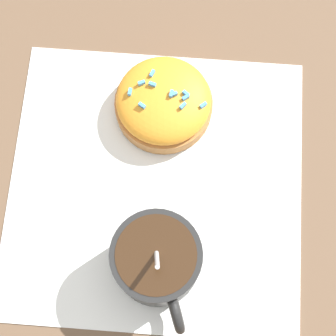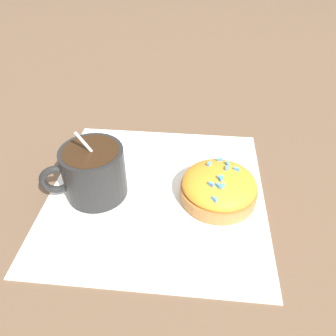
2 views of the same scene
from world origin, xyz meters
name	(u,v)px [view 2 (image 2 of 2)]	position (x,y,z in m)	size (l,w,h in m)	color
ground_plane	(157,193)	(0.00, 0.00, 0.00)	(3.00, 3.00, 0.00)	brown
paper_napkin	(157,192)	(0.00, 0.00, 0.00)	(0.31, 0.32, 0.00)	white
coffee_cup	(92,173)	(0.08, 0.00, 0.04)	(0.11, 0.08, 0.10)	black
frosted_pastry	(219,187)	(-0.08, 0.01, 0.02)	(0.10, 0.10, 0.04)	#B2753D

